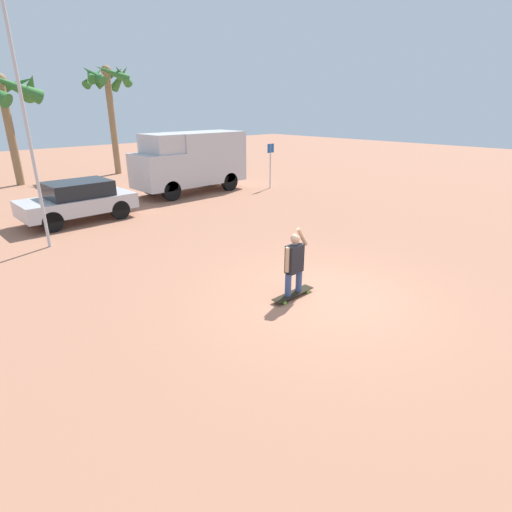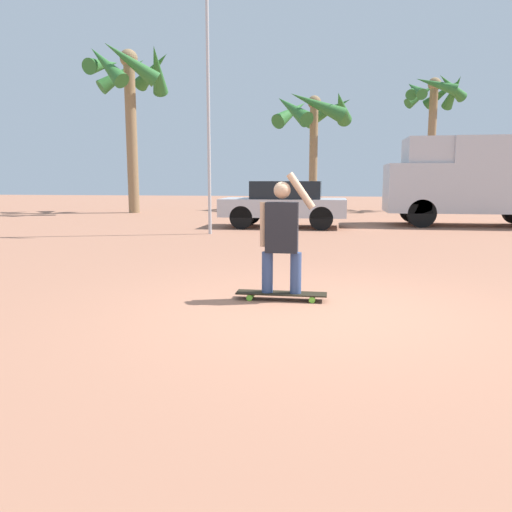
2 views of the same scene
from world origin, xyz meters
name	(u,v)px [view 1 (image 1 of 2)]	position (x,y,z in m)	size (l,w,h in m)	color
ground_plane	(324,298)	(0.00, 0.00, 0.00)	(80.00, 80.00, 0.00)	#A36B51
skateboard	(293,294)	(-0.47, 0.50, 0.08)	(1.14, 0.25, 0.09)	black
person_skateboarder	(294,261)	(-0.47, 0.50, 0.87)	(0.68, 0.22, 1.51)	#384C7A
camper_van	(191,160)	(4.75, 11.66, 1.57)	(5.52, 2.06, 2.85)	black
parked_car_silver	(78,200)	(-1.36, 10.23, 0.78)	(3.92, 1.84, 1.46)	black
palm_tree_near_van	(107,85)	(4.76, 19.85, 5.21)	(2.90, 3.02, 6.40)	#8E704C
palm_tree_center_background	(2,91)	(-0.85, 19.73, 4.71)	(4.23, 4.31, 5.84)	#8E704C
flagpole	(23,91)	(-3.16, 7.90, 4.38)	(0.99, 0.12, 7.80)	#B7B7BC
street_sign	(270,160)	(8.29, 9.76, 1.45)	(0.44, 0.06, 2.24)	#B7B7BC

